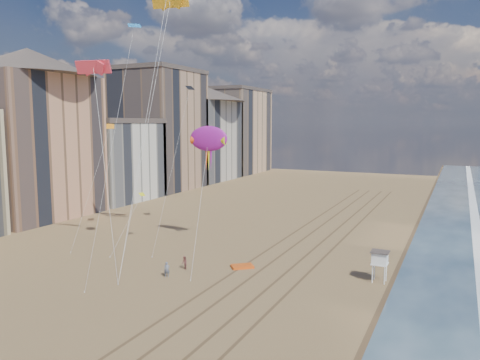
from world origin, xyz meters
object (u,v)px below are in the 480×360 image
object	(u,v)px
show_kite	(209,139)
kite_flyer_b	(184,263)
lifeguard_stand	(380,258)
kite_flyer_a	(167,270)
grounded_kite	(242,266)

from	to	relation	value
show_kite	kite_flyer_b	world-z (taller)	show_kite
kite_flyer_b	lifeguard_stand	bearing A→B (deg)	52.79
show_kite	kite_flyer_a	distance (m)	18.54
grounded_kite	kite_flyer_a	world-z (taller)	kite_flyer_a
kite_flyer_a	grounded_kite	bearing A→B (deg)	15.16
lifeguard_stand	show_kite	bearing A→B (deg)	167.83
lifeguard_stand	show_kite	xyz separation A→B (m)	(-22.43, 4.84, 11.58)
grounded_kite	show_kite	size ratio (longest dim) A/B	0.13
grounded_kite	kite_flyer_b	world-z (taller)	kite_flyer_b
show_kite	grounded_kite	bearing A→B (deg)	-39.76
kite_flyer_a	show_kite	bearing A→B (deg)	66.59
lifeguard_stand	show_kite	world-z (taller)	show_kite
lifeguard_stand	grounded_kite	distance (m)	14.89
lifeguard_stand	kite_flyer_a	size ratio (longest dim) A/B	1.97
grounded_kite	kite_flyer_b	xyz separation A→B (m)	(-5.55, -3.26, 0.59)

